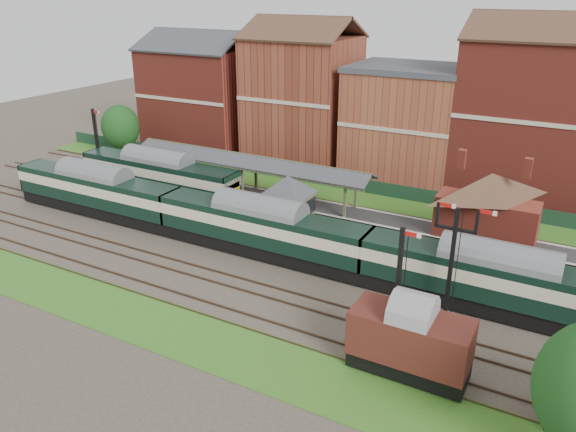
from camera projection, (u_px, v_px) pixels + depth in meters
The scene contains 17 objects.
ground at pixel (301, 265), 44.49m from camera, with size 160.00×160.00×0.00m, color #473D33.
grass_back at pixel (373, 201), 57.43m from camera, with size 90.00×4.50×0.06m, color #2D6619.
grass_front at pixel (212, 343), 34.75m from camera, with size 90.00×5.00×0.06m, color #2D6619.
fence at pixel (380, 189), 58.78m from camera, with size 90.00×0.12×1.50m, color #193823.
platform at pixel (302, 208), 54.42m from camera, with size 55.00×3.40×1.00m, color #2D2D2D.
signal_box at pixel (288, 207), 47.23m from camera, with size 5.40×5.40×6.00m.
brick_hut at pixel (376, 249), 44.44m from camera, with size 3.20×2.64×2.94m.
station_building at pixel (488, 206), 45.53m from camera, with size 8.10×8.10×5.90m.
canopy at pixel (249, 159), 55.53m from camera, with size 26.00×3.89×4.08m.
semaphore_bracket at pixel (453, 258), 35.33m from camera, with size 3.60×0.25×8.18m.
semaphore_platform_end at pixel (97, 143), 62.72m from camera, with size 1.23×0.25×8.00m.
semaphore_siding at pixel (398, 288), 32.77m from camera, with size 1.23×0.25×8.00m.
town_backdrop at pixel (404, 117), 62.14m from camera, with size 69.00×10.00×16.00m.
dmu_train at pixel (260, 227), 45.21m from camera, with size 54.87×2.88×4.22m.
platform_railcar at pixel (159, 175), 57.68m from camera, with size 18.36×2.89×4.23m.
goods_van_a at pixel (410, 340), 31.20m from camera, with size 6.61×2.87×4.01m.
tree_back at pixel (120, 127), 69.93m from camera, with size 4.69×4.69×6.86m.
Camera 1 is at (18.18, -35.24, 20.56)m, focal length 35.00 mm.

